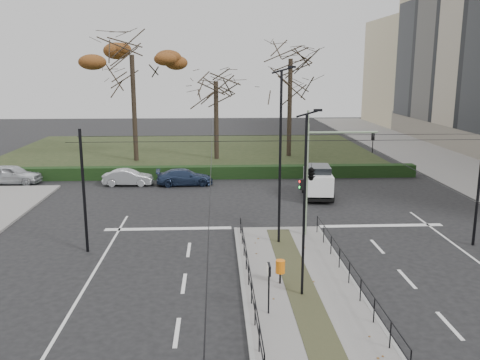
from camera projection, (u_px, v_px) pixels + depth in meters
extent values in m
plane|color=black|center=(290.00, 263.00, 23.19)|extent=(140.00, 140.00, 0.00)
cube|color=slate|center=(298.00, 285.00, 20.74)|extent=(4.40, 15.00, 0.14)
cube|color=slate|center=(454.00, 167.00, 45.50)|extent=(8.00, 90.00, 0.14)
cube|color=black|center=(191.00, 152.00, 54.11)|extent=(38.00, 26.00, 0.10)
cube|color=black|center=(183.00, 172.00, 40.94)|extent=(38.00, 1.00, 1.00)
cylinder|color=black|center=(241.00, 225.00, 26.87)|extent=(0.04, 0.04, 0.90)
cylinder|color=black|center=(317.00, 224.00, 27.07)|extent=(0.04, 0.04, 0.90)
cylinder|color=black|center=(249.00, 264.00, 20.34)|extent=(0.04, 13.20, 0.04)
cylinder|color=black|center=(350.00, 262.00, 20.53)|extent=(0.04, 13.20, 0.04)
cylinder|color=black|center=(84.00, 192.00, 24.04)|extent=(0.14, 0.14, 6.00)
cylinder|color=black|center=(479.00, 187.00, 24.96)|extent=(0.14, 0.14, 6.00)
cylinder|color=black|center=(289.00, 141.00, 22.99)|extent=(20.00, 0.02, 0.02)
cylinder|color=black|center=(283.00, 135.00, 24.94)|extent=(20.00, 0.02, 0.02)
cylinder|color=black|center=(211.00, 157.00, 19.94)|extent=(0.02, 34.00, 0.02)
cylinder|color=black|center=(387.00, 156.00, 20.27)|extent=(0.02, 34.00, 0.02)
cylinder|color=gray|center=(306.00, 180.00, 26.17)|extent=(0.18, 0.18, 5.85)
cylinder|color=gray|center=(343.00, 132.00, 25.73)|extent=(3.60, 0.11, 0.11)
imported|color=black|center=(373.00, 143.00, 25.92)|extent=(0.20, 0.23, 1.01)
imported|color=black|center=(311.00, 172.00, 26.09)|extent=(0.88, 2.28, 0.90)
cube|color=black|center=(302.00, 185.00, 26.21)|extent=(0.25, 0.18, 0.56)
sphere|color=#FF0C0C|center=(300.00, 181.00, 26.17)|extent=(0.12, 0.12, 0.12)
sphere|color=#0CE533|center=(300.00, 187.00, 26.23)|extent=(0.12, 0.12, 0.12)
cylinder|color=black|center=(280.00, 278.00, 20.64)|extent=(0.08, 0.08, 0.48)
cylinder|color=orange|center=(280.00, 267.00, 20.54)|extent=(0.38, 0.38, 0.53)
cylinder|color=black|center=(269.00, 290.00, 17.98)|extent=(0.06, 0.06, 1.76)
cube|color=black|center=(269.00, 269.00, 17.81)|extent=(0.09, 0.48, 0.37)
cube|color=white|center=(268.00, 269.00, 17.80)|extent=(0.02, 0.42, 0.31)
cylinder|color=black|center=(304.00, 208.00, 18.93)|extent=(0.10, 0.10, 6.98)
cube|color=black|center=(318.00, 110.00, 18.17)|extent=(0.31, 0.12, 0.09)
cylinder|color=black|center=(280.00, 159.00, 24.69)|extent=(0.13, 0.13, 8.48)
cube|color=black|center=(292.00, 67.00, 23.77)|extent=(0.37, 0.15, 0.11)
imported|color=#B7BABF|center=(11.00, 174.00, 38.90)|extent=(4.57, 2.11, 1.52)
imported|color=#B7BABF|center=(128.00, 177.00, 38.54)|extent=(3.76, 1.41, 1.23)
imported|color=#21304E|center=(185.00, 177.00, 38.64)|extent=(4.38, 2.04, 1.24)
cube|color=white|center=(318.00, 181.00, 34.79)|extent=(2.05, 4.13, 1.29)
cube|color=black|center=(318.00, 170.00, 34.62)|extent=(1.74, 2.33, 0.60)
cube|color=black|center=(317.00, 193.00, 34.97)|extent=(2.09, 4.21, 0.18)
cylinder|color=black|center=(332.00, 198.00, 33.64)|extent=(0.28, 0.68, 0.66)
cylinder|color=black|center=(307.00, 197.00, 33.72)|extent=(0.28, 0.68, 0.66)
cylinder|color=black|center=(327.00, 189.00, 36.21)|extent=(0.28, 0.68, 0.66)
cylinder|color=black|center=(304.00, 188.00, 36.28)|extent=(0.28, 0.68, 0.66)
cylinder|color=black|center=(134.00, 109.00, 47.59)|extent=(0.44, 0.44, 9.86)
ellipsoid|color=#5D3415|center=(132.00, 55.00, 46.53)|extent=(8.14, 8.14, 6.19)
cylinder|color=black|center=(290.00, 108.00, 50.27)|extent=(0.44, 0.44, 9.55)
cylinder|color=black|center=(216.00, 120.00, 48.86)|extent=(0.44, 0.44, 7.43)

